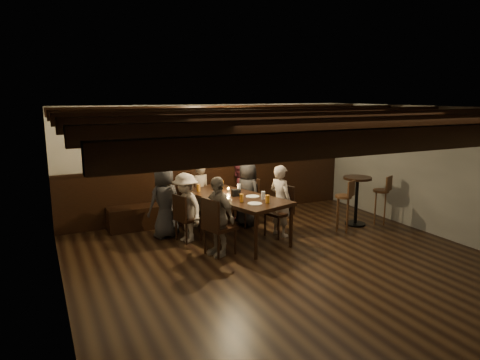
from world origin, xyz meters
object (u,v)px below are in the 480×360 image
chair_left_far (219,237)px  person_left_far (217,216)px  high_top_table (357,194)px  person_right_near (248,193)px  person_bench_left (165,202)px  bar_stool_right (380,206)px  chair_right_far (279,221)px  person_left_near (186,208)px  dining_table (234,199)px  person_bench_centre (200,194)px  person_bench_right (238,191)px  chair_left_near (188,227)px  person_right_far (280,201)px  chair_right_near (246,211)px  bar_stool_left (343,212)px

chair_left_far → person_left_far: bearing=-90.0°
person_left_far → high_top_table: person_left_far is taller
person_right_near → high_top_table: bearing=-132.1°
person_bench_left → bar_stool_right: 4.33m
chair_right_far → person_left_near: 1.76m
dining_table → person_bench_centre: 1.05m
high_top_table → bar_stool_right: bar_stool_right is taller
dining_table → high_top_table: 2.59m
person_right_near → bar_stool_right: (2.47, -1.12, -0.28)m
person_bench_centre → bar_stool_right: bearing=140.1°
person_bench_centre → person_bench_right: 0.91m
chair_right_far → person_left_far: size_ratio=0.71×
chair_left_near → person_right_far: person_right_far is taller
chair_left_far → high_top_table: size_ratio=0.98×
chair_left_near → chair_right_near: 1.44m
person_bench_left → person_right_near: size_ratio=1.03×
chair_right_far → person_left_far: (-1.41, -0.40, 0.37)m
high_top_table → person_left_far: bearing=-174.4°
chair_right_near → bar_stool_right: bearing=-130.0°
person_bench_centre → person_right_near: same height
bar_stool_left → high_top_table: bearing=-3.3°
chair_right_near → person_right_far: person_right_far is taller
person_right_far → bar_stool_left: (1.22, -0.31, -0.30)m
person_bench_left → person_left_far: bearing=96.3°
person_right_near → bar_stool_left: bearing=-144.5°
person_right_near → bar_stool_right: size_ratio=1.30×
dining_table → person_bench_left: size_ratio=1.75×
dining_table → person_right_far: person_right_far is taller
chair_left_near → person_bench_centre: person_bench_centre is taller
chair_left_far → chair_right_far: bearing=90.0°
person_right_near → person_bench_centre: bearing=51.3°
dining_table → person_left_near: 0.88m
chair_left_near → chair_right_far: size_ratio=0.92×
chair_left_near → person_left_near: (-0.03, -0.01, 0.36)m
chair_left_near → person_left_near: size_ratio=0.69×
bar_stool_right → person_left_near: bearing=145.1°
person_left_far → chair_right_near: bearing=121.5°
chair_left_far → person_bench_left: size_ratio=0.72×
person_left_far → bar_stool_right: bearing=76.5°
person_bench_right → chair_left_far: bearing=39.8°
person_left_far → bar_stool_right: person_left_far is taller
person_left_near → bar_stool_right: person_left_near is taller
person_bench_centre → chair_left_far: bearing=64.3°
dining_table → chair_right_near: size_ratio=2.46×
person_right_near → high_top_table: (1.97, -0.97, -0.00)m
person_bench_left → person_bench_right: 1.80m
person_left_far → high_top_table: bearing=79.6°
chair_right_near → person_right_near: person_right_near is taller
person_bench_centre → person_left_far: bearing=63.4°
person_bench_right → person_left_far: size_ratio=0.93×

